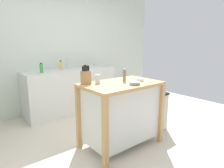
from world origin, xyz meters
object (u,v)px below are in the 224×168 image
knife_block (86,77)px  bowl_stoneware_deep (140,80)px  sink_faucet (67,64)px  bowl_ceramic_wide (135,83)px  kitchen_island (121,111)px  trash_bin (155,111)px  drinking_cup (98,79)px  pepper_grinder (124,75)px  bottle_hand_soap (61,65)px  bottle_spray_cleaner (41,68)px

knife_block → bowl_stoneware_deep: (0.69, -0.31, -0.07)m
knife_block → bowl_stoneware_deep: 0.76m
bowl_stoneware_deep → sink_faucet: sink_faucet is taller
bowl_ceramic_wide → bowl_stoneware_deep: bearing=29.0°
kitchen_island → trash_bin: kitchen_island is taller
bowl_stoneware_deep → drinking_cup: drinking_cup is taller
knife_block → sink_faucet: bearing=72.5°
bowl_ceramic_wide → knife_block: bearing=136.2°
drinking_cup → pepper_grinder: size_ratio=0.64×
drinking_cup → bowl_ceramic_wide: bearing=-50.3°
bowl_stoneware_deep → drinking_cup: 0.60m
knife_block → bowl_stoneware_deep: bearing=-24.0°
kitchen_island → bottle_hand_soap: bottle_hand_soap is taller
trash_bin → bottle_spray_cleaner: size_ratio=3.46×
trash_bin → pepper_grinder: bearing=178.5°
sink_faucet → bowl_ceramic_wide: bearing=-91.3°
kitchen_island → knife_block: size_ratio=4.25×
bowl_ceramic_wide → bottle_spray_cleaner: bottle_spray_cleaner is taller
kitchen_island → drinking_cup: 0.55m
knife_block → sink_faucet: 1.66m
knife_block → trash_bin: bearing=-10.2°
drinking_cup → trash_bin: (1.03, -0.15, -0.64)m
knife_block → trash_bin: (1.18, -0.21, -0.68)m
bowl_ceramic_wide → bottle_spray_cleaner: 1.90m
bowl_stoneware_deep → pepper_grinder: (-0.19, 0.11, 0.07)m
sink_faucet → trash_bin: bearing=-69.3°
knife_block → bottle_hand_soap: 1.58m
bottle_spray_cleaner → knife_block: bearing=-86.0°
drinking_cup → bottle_spray_cleaner: bearing=99.4°
drinking_cup → bowl_stoneware_deep: bearing=-24.2°
pepper_grinder → kitchen_island: bearing=-156.5°
drinking_cup → bottle_spray_cleaner: (-0.24, 1.45, 0.02)m
knife_block → bowl_ceramic_wide: knife_block is taller
bottle_hand_soap → bowl_ceramic_wide: bearing=-87.0°
bowl_ceramic_wide → bottle_hand_soap: (-0.10, 1.98, 0.06)m
bowl_stoneware_deep → drinking_cup: size_ratio=0.95×
pepper_grinder → bowl_stoneware_deep: bearing=-30.4°
bowl_ceramic_wide → pepper_grinder: 0.25m
kitchen_island → pepper_grinder: (0.09, 0.04, 0.48)m
knife_block → bowl_stoneware_deep: size_ratio=2.25×
bottle_spray_cleaner → bottle_hand_soap: bearing=19.7°
bottle_hand_soap → bottle_spray_cleaner: size_ratio=1.05×
bowl_stoneware_deep → bottle_spray_cleaner: bottle_spray_cleaner is taller
trash_bin → knife_block: bearing=169.8°
knife_block → bowl_ceramic_wide: (0.45, -0.44, -0.07)m
pepper_grinder → bottle_spray_cleaner: 1.68m
trash_bin → bottle_spray_cleaner: 2.14m
sink_faucet → bottle_spray_cleaner: sink_faucet is taller
pepper_grinder → knife_block: bearing=158.7°
trash_bin → sink_faucet: bearing=110.7°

